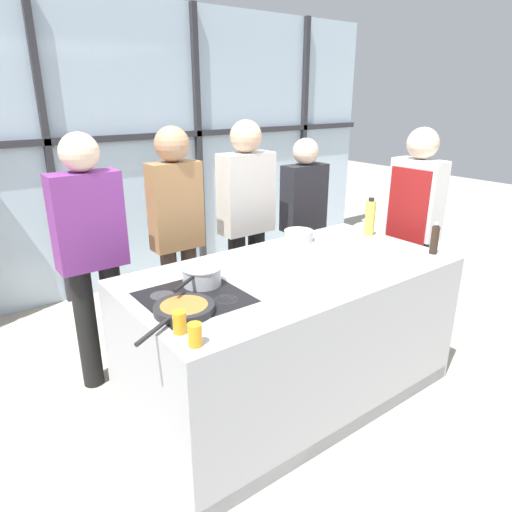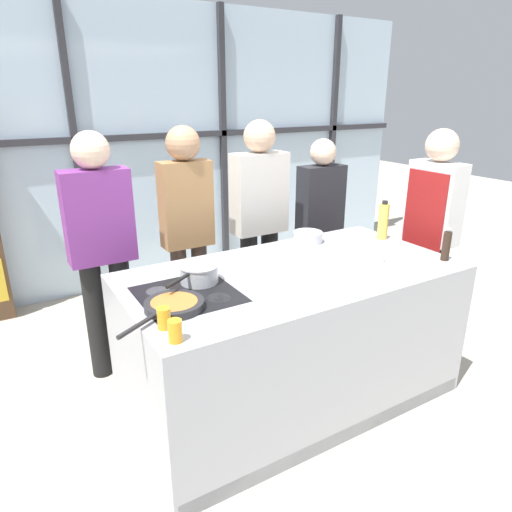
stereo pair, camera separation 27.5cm
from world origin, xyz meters
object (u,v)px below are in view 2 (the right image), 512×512
object	(u,v)px
chef	(431,226)
juice_glass_far	(164,318)
spectator_far_left	(101,243)
oil_bottle	(383,221)
pepper_grinder	(446,245)
spectator_center_right	(259,217)
frying_pan	(173,305)
juice_glass_near	(175,331)
white_plate	(364,258)
spectator_far_right	(320,218)
mixing_bowl	(308,237)
spectator_center_left	(187,225)
saucepan	(199,273)

from	to	relation	value
chef	juice_glass_far	distance (m)	2.33
spectator_far_left	oil_bottle	bearing A→B (deg)	158.65
spectator_far_left	pepper_grinder	distance (m)	2.28
spectator_far_left	pepper_grinder	world-z (taller)	spectator_far_left
spectator_center_right	frying_pan	bearing A→B (deg)	42.62
chef	juice_glass_near	size ratio (longest dim) A/B	16.49
white_plate	pepper_grinder	world-z (taller)	pepper_grinder
spectator_far_right	oil_bottle	xyz separation A→B (m)	(0.00, -0.73, 0.15)
spectator_center_right	mixing_bowl	world-z (taller)	spectator_center_right
white_plate	juice_glass_near	distance (m)	1.50
frying_pan	spectator_far_right	bearing A→B (deg)	30.77
oil_bottle	spectator_far_right	bearing A→B (deg)	90.32
mixing_bowl	oil_bottle	xyz separation A→B (m)	(0.53, -0.21, 0.09)
spectator_far_left	spectator_center_left	size ratio (longest dim) A/B	0.99
juice_glass_near	frying_pan	bearing A→B (deg)	70.57
spectator_center_right	spectator_far_right	world-z (taller)	spectator_center_right
spectator_far_left	juice_glass_far	bearing A→B (deg)	89.81
spectator_far_left	white_plate	xyz separation A→B (m)	(1.45, -1.00, -0.06)
saucepan	mixing_bowl	distance (m)	1.03
spectator_center_left	spectator_center_right	size ratio (longest dim) A/B	0.99
spectator_center_left	white_plate	distance (m)	1.30
spectator_center_left	frying_pan	xyz separation A→B (m)	(-0.52, -1.05, -0.09)
spectator_center_left	pepper_grinder	world-z (taller)	spectator_center_left
spectator_far_right	chef	bearing A→B (deg)	116.56
white_plate	mixing_bowl	xyz separation A→B (m)	(-0.10, 0.48, 0.04)
spectator_center_left	mixing_bowl	bearing A→B (deg)	144.35
spectator_far_left	spectator_far_right	world-z (taller)	spectator_far_left
spectator_far_right	juice_glass_far	distance (m)	2.24
pepper_grinder	juice_glass_far	bearing A→B (deg)	178.16
mixing_bowl	juice_glass_near	bearing A→B (deg)	-148.09
juice_glass_near	juice_glass_far	size ratio (longest dim) A/B	1.00
juice_glass_far	spectator_center_left	bearing A→B (deg)	62.77
saucepan	white_plate	size ratio (longest dim) A/B	1.39
spectator_center_right	saucepan	size ratio (longest dim) A/B	4.70
spectator_far_right	pepper_grinder	distance (m)	1.29
frying_pan	saucepan	world-z (taller)	saucepan
pepper_grinder	white_plate	bearing A→B (deg)	146.87
spectator_center_left	oil_bottle	xyz separation A→B (m)	(1.25, -0.73, 0.03)
mixing_bowl	pepper_grinder	size ratio (longest dim) A/B	0.96
chef	saucepan	size ratio (longest dim) A/B	4.56
frying_pan	saucepan	bearing A→B (deg)	44.80
saucepan	mixing_bowl	size ratio (longest dim) A/B	1.76
spectator_center_right	spectator_center_left	bearing A→B (deg)	0.00
spectator_center_left	juice_glass_far	distance (m)	1.37
spectator_far_right	pepper_grinder	xyz separation A→B (m)	(0.01, -1.28, 0.11)
spectator_far_left	frying_pan	xyz separation A→B (m)	(0.10, -1.05, -0.05)
chef	frying_pan	bearing A→B (deg)	95.71
spectator_center_left	saucepan	distance (m)	0.85
frying_pan	mixing_bowl	bearing A→B (deg)	23.23
spectator_far_right	juice_glass_near	bearing A→B (deg)	35.94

